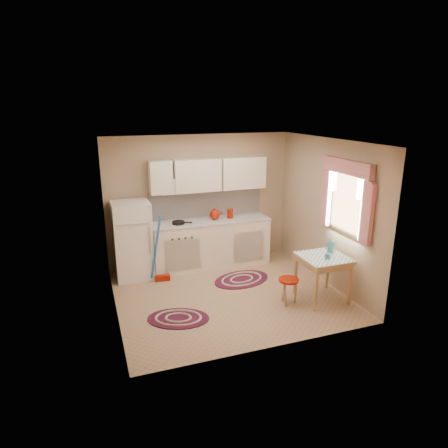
{
  "coord_description": "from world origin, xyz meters",
  "views": [
    {
      "loc": [
        -2.08,
        -5.64,
        3.03
      ],
      "look_at": [
        0.01,
        0.25,
        1.15
      ],
      "focal_mm": 32.0,
      "sensor_mm": 36.0,
      "label": 1
    }
  ],
  "objects_px": {
    "fridge": "(133,240)",
    "base_cabinets": "(211,244)",
    "stool": "(288,291)",
    "table": "(322,278)"
  },
  "relations": [
    {
      "from": "fridge",
      "to": "base_cabinets",
      "type": "distance_m",
      "value": 1.5
    },
    {
      "from": "stool",
      "to": "base_cabinets",
      "type": "bearing_deg",
      "value": 109.51
    },
    {
      "from": "table",
      "to": "stool",
      "type": "distance_m",
      "value": 0.61
    },
    {
      "from": "fridge",
      "to": "table",
      "type": "bearing_deg",
      "value": -34.53
    },
    {
      "from": "base_cabinets",
      "to": "stool",
      "type": "bearing_deg",
      "value": -70.49
    },
    {
      "from": "base_cabinets",
      "to": "table",
      "type": "xyz_separation_m",
      "value": [
        1.26,
        -1.93,
        -0.08
      ]
    },
    {
      "from": "base_cabinets",
      "to": "stool",
      "type": "height_order",
      "value": "base_cabinets"
    },
    {
      "from": "stool",
      "to": "table",
      "type": "bearing_deg",
      "value": -2.76
    },
    {
      "from": "fridge",
      "to": "table",
      "type": "height_order",
      "value": "fridge"
    },
    {
      "from": "base_cabinets",
      "to": "fridge",
      "type": "bearing_deg",
      "value": -178.06
    }
  ]
}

